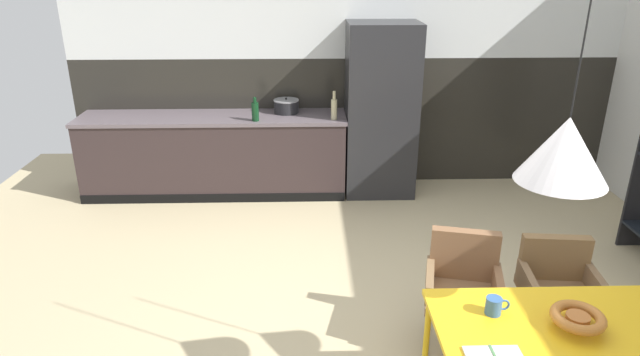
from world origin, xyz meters
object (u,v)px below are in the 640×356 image
armchair_near_window (558,281)px  bottle_wine_green (255,111)px  fruit_bowl (578,318)px  pendant_lamp_over_table_near (565,150)px  cooking_pot (286,106)px  armchair_far_side (463,278)px  dining_table (589,343)px  mug_wide_latte (494,306)px  refrigerator_column (381,111)px  bottle_oil_tall (334,108)px

armchair_near_window → bottle_wine_green: (-2.21, 2.50, 0.51)m
fruit_bowl → pendant_lamp_over_table_near: size_ratio=0.21×
armchair_near_window → cooking_pot: bearing=-50.4°
armchair_far_side → pendant_lamp_over_table_near: pendant_lamp_over_table_near is taller
armchair_near_window → fruit_bowl: size_ratio=2.77×
dining_table → fruit_bowl: size_ratio=5.60×
dining_table → mug_wide_latte: 0.48m
armchair_near_window → mug_wide_latte: size_ratio=5.81×
fruit_bowl → bottle_wine_green: 3.83m
armchair_far_side → fruit_bowl: fruit_bowl is taller
dining_table → cooking_pot: cooking_pot is taller
fruit_bowl → bottle_wine_green: (-1.90, 3.32, 0.21)m
refrigerator_column → mug_wide_latte: bearing=-87.2°
mug_wide_latte → bottle_oil_tall: (-0.69, 3.22, 0.23)m
mug_wide_latte → armchair_far_side: bearing=85.3°
refrigerator_column → bottle_oil_tall: size_ratio=6.18×
cooking_pot → fruit_bowl: bearing=-66.5°
armchair_near_window → mug_wide_latte: 1.01m
armchair_far_side → mug_wide_latte: mug_wide_latte is taller
dining_table → cooking_pot: 4.05m
mug_wide_latte → bottle_wine_green: size_ratio=0.51×
refrigerator_column → armchair_far_side: size_ratio=2.38×
mug_wide_latte → pendant_lamp_over_table_near: 0.97m
armchair_far_side → pendant_lamp_over_table_near: size_ratio=0.62×
cooking_pot → bottle_wine_green: (-0.32, -0.32, 0.03)m
armchair_near_window → cooking_pot: 3.43m
pendant_lamp_over_table_near → armchair_near_window: bearing=57.6°
cooking_pot → mug_wide_latte: bearing=-71.1°
pendant_lamp_over_table_near → mug_wide_latte: bearing=121.2°
armchair_near_window → bottle_wine_green: 3.38m
armchair_near_window → mug_wide_latte: (-0.69, -0.68, 0.29)m
dining_table → cooking_pot: (-1.63, 3.70, 0.28)m
bottle_oil_tall → dining_table: bearing=-71.9°
refrigerator_column → mug_wide_latte: refrigerator_column is taller
dining_table → mug_wide_latte: (-0.43, 0.20, 0.09)m
fruit_bowl → bottle_oil_tall: 3.53m
fruit_bowl → bottle_oil_tall: bottle_oil_tall is taller
armchair_near_window → pendant_lamp_over_table_near: 1.63m
refrigerator_column → bottle_wine_green: (-1.35, -0.21, 0.06)m
bottle_oil_tall → cooking_pot: bearing=150.9°
dining_table → pendant_lamp_over_table_near: bearing=-178.0°
bottle_wine_green → fruit_bowl: bearing=-60.3°
armchair_near_window → bottle_wine_green: bottle_wine_green is taller
refrigerator_column → cooking_pot: bearing=173.9°
cooking_pot → bottle_oil_tall: (0.51, -0.29, 0.05)m
refrigerator_column → fruit_bowl: bearing=-81.2°
fruit_bowl → cooking_pot: bearing=113.5°
fruit_bowl → dining_table: bearing=-52.7°
dining_table → bottle_oil_tall: 3.61m
refrigerator_column → dining_table: (0.60, -3.59, -0.25)m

